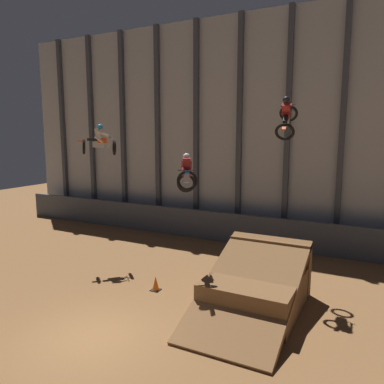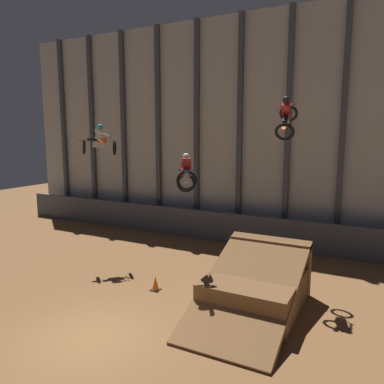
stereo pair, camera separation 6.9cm
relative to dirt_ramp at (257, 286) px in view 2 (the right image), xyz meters
The scene contains 8 objects.
ground_plane 5.88m from the dirt_ramp, 130.63° to the right, with size 60.00×60.00×0.00m, color brown.
arena_back_wall 10.77m from the dirt_ramp, 114.46° to the left, with size 32.00×0.40×12.80m.
lower_barrier 7.97m from the dirt_ramp, 118.45° to the left, with size 31.36×0.20×1.69m.
dirt_ramp is the anchor object (origin of this frame).
rider_bike_left_air 9.79m from the dirt_ramp, behind, with size 1.61×1.60×1.47m.
rider_bike_center_air 4.73m from the dirt_ramp, behind, with size 1.43×1.77×1.57m.
rider_bike_right_air 6.42m from the dirt_ramp, 82.16° to the left, with size 0.94×1.86×1.70m.
traffic_cone_near_ramp 4.04m from the dirt_ramp, behind, with size 0.36×0.36×0.58m.
Camera 2 is at (7.60, -7.95, 6.16)m, focal length 35.00 mm.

